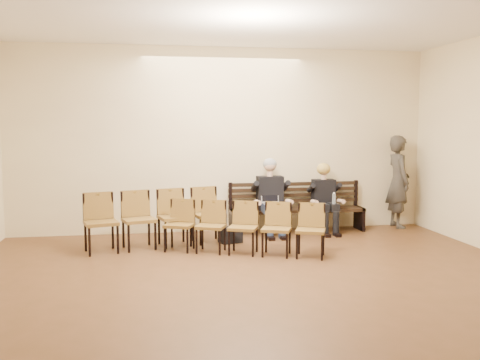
{
  "coord_description": "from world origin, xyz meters",
  "views": [
    {
      "loc": [
        -1.4,
        -5.12,
        2.06
      ],
      "look_at": [
        0.17,
        4.05,
        1.08
      ],
      "focal_mm": 40.0,
      "sensor_mm": 36.0,
      "label": 1
    }
  ],
  "objects_px": {
    "laptop": "(272,205)",
    "bag": "(230,235)",
    "bench": "(297,220)",
    "chair_row_back": "(243,228)",
    "water_bottle": "(334,205)",
    "seated_man": "(271,196)",
    "chair_row_front": "(157,219)",
    "seated_woman": "(325,201)",
    "passerby": "(398,175)"
  },
  "relations": [
    {
      "from": "seated_woman",
      "to": "chair_row_back",
      "type": "height_order",
      "value": "seated_woman"
    },
    {
      "from": "bench",
      "to": "passerby",
      "type": "height_order",
      "value": "passerby"
    },
    {
      "from": "bench",
      "to": "chair_row_front",
      "type": "distance_m",
      "value": 2.81
    },
    {
      "from": "seated_woman",
      "to": "bag",
      "type": "bearing_deg",
      "value": -162.51
    },
    {
      "from": "seated_woman",
      "to": "laptop",
      "type": "height_order",
      "value": "seated_woman"
    },
    {
      "from": "water_bottle",
      "to": "passerby",
      "type": "relative_size",
      "value": 0.1
    },
    {
      "from": "water_bottle",
      "to": "chair_row_back",
      "type": "distance_m",
      "value": 2.25
    },
    {
      "from": "bench",
      "to": "seated_man",
      "type": "relative_size",
      "value": 1.81
    },
    {
      "from": "laptop",
      "to": "chair_row_back",
      "type": "relative_size",
      "value": 0.13
    },
    {
      "from": "chair_row_back",
      "to": "seated_woman",
      "type": "bearing_deg",
      "value": 59.88
    },
    {
      "from": "seated_woman",
      "to": "passerby",
      "type": "xyz_separation_m",
      "value": [
        1.59,
        0.22,
        0.45
      ]
    },
    {
      "from": "seated_woman",
      "to": "passerby",
      "type": "bearing_deg",
      "value": 7.88
    },
    {
      "from": "seated_man",
      "to": "passerby",
      "type": "distance_m",
      "value": 2.67
    },
    {
      "from": "bag",
      "to": "chair_row_front",
      "type": "bearing_deg",
      "value": -174.24
    },
    {
      "from": "seated_man",
      "to": "bench",
      "type": "bearing_deg",
      "value": 12.48
    },
    {
      "from": "bench",
      "to": "laptop",
      "type": "relative_size",
      "value": 7.84
    },
    {
      "from": "seated_woman",
      "to": "laptop",
      "type": "relative_size",
      "value": 3.67
    },
    {
      "from": "seated_woman",
      "to": "chair_row_back",
      "type": "relative_size",
      "value": 0.47
    },
    {
      "from": "bench",
      "to": "passerby",
      "type": "distance_m",
      "value": 2.26
    },
    {
      "from": "bench",
      "to": "chair_row_back",
      "type": "xyz_separation_m",
      "value": [
        -1.32,
        -1.55,
        0.19
      ]
    },
    {
      "from": "bench",
      "to": "bag",
      "type": "xyz_separation_m",
      "value": [
        -1.4,
        -0.72,
        -0.09
      ]
    },
    {
      "from": "seated_man",
      "to": "chair_row_back",
      "type": "distance_m",
      "value": 1.66
    },
    {
      "from": "passerby",
      "to": "chair_row_front",
      "type": "distance_m",
      "value": 4.89
    },
    {
      "from": "bench",
      "to": "water_bottle",
      "type": "distance_m",
      "value": 0.79
    },
    {
      "from": "seated_woman",
      "to": "laptop",
      "type": "distance_m",
      "value": 1.1
    },
    {
      "from": "passerby",
      "to": "chair_row_front",
      "type": "bearing_deg",
      "value": 103.2
    },
    {
      "from": "passerby",
      "to": "chair_row_back",
      "type": "relative_size",
      "value": 0.82
    },
    {
      "from": "laptop",
      "to": "bag",
      "type": "bearing_deg",
      "value": -164.06
    },
    {
      "from": "chair_row_front",
      "to": "water_bottle",
      "type": "bearing_deg",
      "value": -6.9
    },
    {
      "from": "laptop",
      "to": "bench",
      "type": "bearing_deg",
      "value": 16.45
    },
    {
      "from": "bench",
      "to": "chair_row_back",
      "type": "height_order",
      "value": "chair_row_back"
    },
    {
      "from": "bag",
      "to": "chair_row_back",
      "type": "relative_size",
      "value": 0.14
    },
    {
      "from": "chair_row_front",
      "to": "seated_woman",
      "type": "bearing_deg",
      "value": -1.99
    },
    {
      "from": "laptop",
      "to": "seated_man",
      "type": "bearing_deg",
      "value": 69.26
    },
    {
      "from": "bag",
      "to": "chair_row_front",
      "type": "height_order",
      "value": "chair_row_front"
    },
    {
      "from": "bench",
      "to": "seated_man",
      "type": "xyz_separation_m",
      "value": [
        -0.54,
        -0.12,
        0.49
      ]
    },
    {
      "from": "seated_woman",
      "to": "chair_row_front",
      "type": "distance_m",
      "value": 3.26
    },
    {
      "from": "bench",
      "to": "laptop",
      "type": "bearing_deg",
      "value": -152.42
    },
    {
      "from": "water_bottle",
      "to": "chair_row_back",
      "type": "bearing_deg",
      "value": -148.75
    },
    {
      "from": "laptop",
      "to": "seated_woman",
      "type": "bearing_deg",
      "value": -1.76
    },
    {
      "from": "water_bottle",
      "to": "bag",
      "type": "relative_size",
      "value": 0.6
    },
    {
      "from": "seated_woman",
      "to": "bag",
      "type": "relative_size",
      "value": 3.28
    },
    {
      "from": "bag",
      "to": "chair_row_back",
      "type": "height_order",
      "value": "chair_row_back"
    },
    {
      "from": "water_bottle",
      "to": "chair_row_front",
      "type": "height_order",
      "value": "chair_row_front"
    },
    {
      "from": "bench",
      "to": "bag",
      "type": "height_order",
      "value": "bench"
    },
    {
      "from": "bag",
      "to": "chair_row_front",
      "type": "xyz_separation_m",
      "value": [
        -1.26,
        -0.13,
        0.35
      ]
    },
    {
      "from": "water_bottle",
      "to": "chair_row_front",
      "type": "bearing_deg",
      "value": -171.94
    },
    {
      "from": "laptop",
      "to": "passerby",
      "type": "relative_size",
      "value": 0.16
    },
    {
      "from": "bench",
      "to": "chair_row_back",
      "type": "bearing_deg",
      "value": -130.43
    },
    {
      "from": "laptop",
      "to": "water_bottle",
      "type": "distance_m",
      "value": 1.17
    }
  ]
}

